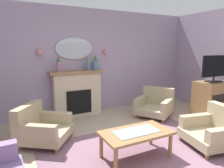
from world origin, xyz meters
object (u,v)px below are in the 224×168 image
Objects in this scene: wall_sconce_left at (39,51)px; armchair_near_fireplace at (41,127)px; mantel_vase_right at (95,63)px; armchair_in_corner at (215,130)px; mantel_vase_centre at (58,63)px; tv_cabinet at (211,99)px; tv_flatscreen at (215,68)px; fireplace at (77,94)px; mantel_vase_left at (88,64)px; coffee_table at (136,135)px; armchair_by_coffee_table at (155,104)px; wall_sconce_right at (106,50)px; wall_mirror at (74,49)px.

wall_sconce_left reaches higher than armchair_near_fireplace.
mantel_vase_right reaches higher than armchair_in_corner.
armchair_near_fireplace is at bearing 150.33° from armchair_in_corner.
mantel_vase_centre is 0.44× the size of tv_cabinet.
wall_sconce_left is 0.17× the size of tv_flatscreen.
fireplace is 3.19m from armchair_in_corner.
mantel_vase_left reaches higher than coffee_table.
tv_cabinet is at bearing -29.15° from armchair_by_coffee_table.
tv_flatscreen is at bearing -29.29° from fireplace.
wall_sconce_right is (0.55, 0.12, 0.33)m from mantel_vase_left.
fireplace is 1.15m from wall_mirror.
mantel_vase_centre reaches higher than fireplace.
wall_sconce_right is at bearing 140.66° from tv_cabinet.
coffee_table is at bearing -75.34° from mantel_vase_centre.
wall_sconce_left is 3.99m from armchair_in_corner.
tv_cabinet is (2.79, 0.78, 0.07)m from coffee_table.
mantel_vase_right is at bearing -161.08° from wall_sconce_right.
wall_mirror is at bearing 90.00° from fireplace.
wall_mirror reaches higher than armchair_in_corner.
fireplace is at bearing -173.84° from wall_sconce_right.
wall_sconce_right is 2.90m from coffee_table.
wall_sconce_left reaches higher than armchair_in_corner.
tv_cabinet reaches higher than armchair_by_coffee_table.
mantel_vase_centre is at bearing 127.62° from armchair_in_corner.
mantel_vase_centre is 0.36× the size of coffee_table.
mantel_vase_left is 3.18m from armchair_in_corner.
wall_sconce_left is 0.13× the size of coffee_table.
mantel_vase_left is 0.42× the size of tv_flatscreen.
tv_flatscreen is at bearing -6.75° from armchair_near_fireplace.
armchair_near_fireplace is at bearing -118.28° from mantel_vase_centre.
coffee_table is (-0.67, -2.51, -1.28)m from wall_sconce_right.
fireplace is 1.51× the size of tv_cabinet.
tv_cabinet is at bearing -25.30° from mantel_vase_centre.
wall_sconce_left is at bearing 157.89° from armchair_by_coffee_table.
mantel_vase_centre is at bearing 104.66° from coffee_table.
fireplace is 1.38m from wall_sconce_left.
armchair_near_fireplace is at bearing -139.85° from mantel_vase_left.
fireplace is at bearing 3.60° from mantel_vase_centre.
armchair_near_fireplace is 1.35× the size of tv_flatscreen.
mantel_vase_right reaches higher than armchair_by_coffee_table.
armchair_by_coffee_table is at bearing 86.21° from armchair_in_corner.
armchair_by_coffee_table is at bearing 42.88° from coffee_table.
wall_mirror is at bearing 176.63° from wall_sconce_right.
wall_mirror reaches higher than wall_sconce_left.
fireplace is 3.86× the size of mantel_vase_left.
mantel_vase_right is 2.59m from coffee_table.
armchair_by_coffee_table is at bearing -32.87° from mantel_vase_left.
wall_sconce_left is 3.11m from armchair_by_coffee_table.
armchair_in_corner is 1.07× the size of tv_cabinet.
coffee_table is at bearing -137.12° from armchair_by_coffee_table.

